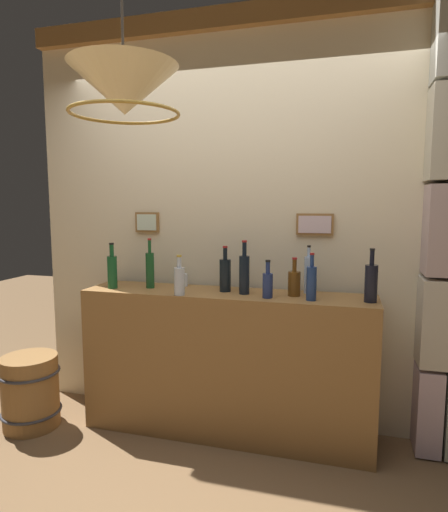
# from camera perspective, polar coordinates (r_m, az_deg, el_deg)

# --- Properties ---
(ground_plane) EXTENTS (12.00, 12.00, 0.00)m
(ground_plane) POSITION_cam_1_polar(r_m,az_deg,el_deg) (2.59, -5.34, -30.49)
(ground_plane) COLOR brown
(panelled_rear_partition) EXTENTS (3.07, 0.15, 2.88)m
(panelled_rear_partition) POSITION_cam_1_polar(r_m,az_deg,el_deg) (3.10, 1.68, 5.96)
(panelled_rear_partition) COLOR beige
(panelled_rear_partition) RESTS_ON ground
(bar_shelf_unit) EXTENTS (1.95, 0.41, 0.98)m
(bar_shelf_unit) POSITION_cam_1_polar(r_m,az_deg,el_deg) (3.03, 0.26, -13.96)
(bar_shelf_unit) COLOR olive
(bar_shelf_unit) RESTS_ON ground
(liquor_bottle_tequila) EXTENTS (0.08, 0.08, 0.25)m
(liquor_bottle_tequila) POSITION_cam_1_polar(r_m,az_deg,el_deg) (2.80, 9.22, -3.46)
(liquor_bottle_tequila) COLOR brown
(liquor_bottle_tequila) RESTS_ON bar_shelf_unit
(liquor_bottle_whiskey) EXTENTS (0.08, 0.08, 0.31)m
(liquor_bottle_whiskey) POSITION_cam_1_polar(r_m,az_deg,el_deg) (2.90, 0.15, -2.40)
(liquor_bottle_whiskey) COLOR black
(liquor_bottle_whiskey) RESTS_ON bar_shelf_unit
(liquor_bottle_mezcal) EXTENTS (0.06, 0.06, 0.35)m
(liquor_bottle_mezcal) POSITION_cam_1_polar(r_m,az_deg,el_deg) (3.06, -9.71, -1.70)
(liquor_bottle_mezcal) COLOR #1A4E24
(liquor_bottle_mezcal) RESTS_ON bar_shelf_unit
(liquor_bottle_gin) EXTENTS (0.07, 0.07, 0.35)m
(liquor_bottle_gin) POSITION_cam_1_polar(r_m,az_deg,el_deg) (2.82, 2.69, -2.28)
(liquor_bottle_gin) COLOR black
(liquor_bottle_gin) RESTS_ON bar_shelf_unit
(liquor_bottle_brandy) EXTENTS (0.06, 0.06, 0.29)m
(liquor_bottle_brandy) POSITION_cam_1_polar(r_m,az_deg,el_deg) (2.69, 11.44, -3.40)
(liquor_bottle_brandy) COLOR navy
(liquor_bottle_brandy) RESTS_ON bar_shelf_unit
(liquor_bottle_bourbon) EXTENTS (0.07, 0.07, 0.32)m
(liquor_bottle_bourbon) POSITION_cam_1_polar(r_m,az_deg,el_deg) (3.11, -14.49, -1.86)
(liquor_bottle_bourbon) COLOR #184E26
(liquor_bottle_bourbon) RESTS_ON bar_shelf_unit
(liquor_bottle_vermouth) EXTENTS (0.08, 0.08, 0.32)m
(liquor_bottle_vermouth) POSITION_cam_1_polar(r_m,az_deg,el_deg) (2.73, 18.79, -3.28)
(liquor_bottle_vermouth) COLOR black
(liquor_bottle_vermouth) RESTS_ON bar_shelf_unit
(liquor_bottle_sherry) EXTENTS (0.07, 0.07, 0.26)m
(liquor_bottle_sherry) POSITION_cam_1_polar(r_m,az_deg,el_deg) (2.81, -5.89, -3.14)
(liquor_bottle_sherry) COLOR silver
(liquor_bottle_sherry) RESTS_ON bar_shelf_unit
(liquor_bottle_scotch) EXTENTS (0.05, 0.05, 0.32)m
(liquor_bottle_scotch) POSITION_cam_1_polar(r_m,az_deg,el_deg) (2.90, 11.04, -2.34)
(liquor_bottle_scotch) COLOR #A3BDDF
(liquor_bottle_scotch) RESTS_ON bar_shelf_unit
(liquor_bottle_rum) EXTENTS (0.06, 0.06, 0.24)m
(liquor_bottle_rum) POSITION_cam_1_polar(r_m,az_deg,el_deg) (2.72, 5.77, -3.68)
(liquor_bottle_rum) COLOR navy
(liquor_bottle_rum) RESTS_ON bar_shelf_unit
(glass_tumbler_rocks) EXTENTS (0.06, 0.06, 0.09)m
(glass_tumbler_rocks) POSITION_cam_1_polar(r_m,az_deg,el_deg) (3.11, -5.39, -3.15)
(glass_tumbler_rocks) COLOR silver
(glass_tumbler_rocks) RESTS_ON bar_shelf_unit
(pendant_lamp) EXTENTS (0.50, 0.50, 0.56)m
(pendant_lamp) POSITION_cam_1_polar(r_m,az_deg,el_deg) (2.12, -13.01, 20.34)
(pendant_lamp) COLOR beige
(wooden_barrel) EXTENTS (0.41, 0.41, 0.51)m
(wooden_barrel) POSITION_cam_1_polar(r_m,az_deg,el_deg) (3.47, -24.11, -15.96)
(wooden_barrel) COLOR olive
(wooden_barrel) RESTS_ON ground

